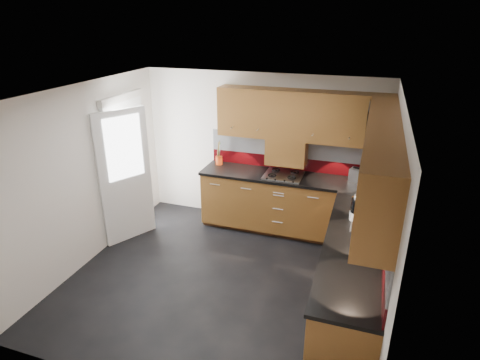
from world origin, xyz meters
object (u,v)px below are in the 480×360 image
(gas_hob, at_px, (283,175))
(food_processor, at_px, (358,209))
(utensil_pot, at_px, (219,159))
(toaster, at_px, (359,175))

(gas_hob, relative_size, food_processor, 1.83)
(food_processor, bearing_deg, utensil_pot, 150.82)
(utensil_pot, xyz_separation_m, food_processor, (2.24, -1.25, 0.05))
(toaster, distance_m, food_processor, 1.23)
(gas_hob, bearing_deg, toaster, 7.95)
(toaster, bearing_deg, gas_hob, -172.05)
(food_processor, bearing_deg, toaster, 92.34)
(utensil_pot, height_order, food_processor, utensil_pot)
(gas_hob, bearing_deg, utensil_pot, 171.17)
(gas_hob, relative_size, toaster, 1.88)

